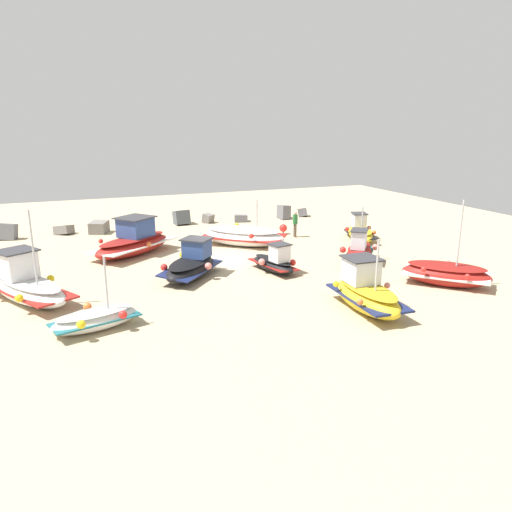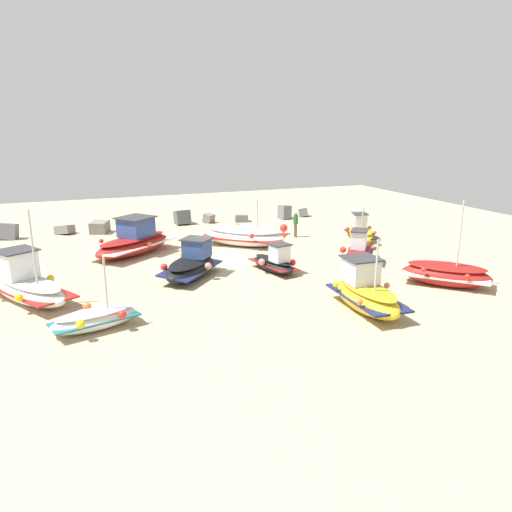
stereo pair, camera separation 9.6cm
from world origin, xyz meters
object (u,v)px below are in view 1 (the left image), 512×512
at_px(fishing_boat_6, 366,293).
at_px(fishing_boat_8, 446,274).
at_px(fishing_boat_1, 359,252).
at_px(mooring_buoy_0, 283,228).
at_px(fishing_boat_4, 27,285).
at_px(fishing_boat_0, 274,262).
at_px(fishing_boat_2, 95,319).
at_px(fishing_boat_3, 133,242).
at_px(fishing_boat_5, 360,232).
at_px(fishing_boat_7, 192,265).
at_px(person_walking, 295,222).
at_px(fishing_boat_9, 244,236).

height_order(fishing_boat_6, fishing_boat_8, fishing_boat_8).
height_order(fishing_boat_1, mooring_buoy_0, fishing_boat_1).
distance_m(fishing_boat_4, fishing_boat_6, 14.33).
bearing_deg(fishing_boat_0, fishing_boat_2, -77.32).
height_order(fishing_boat_3, fishing_boat_6, fishing_boat_6).
bearing_deg(fishing_boat_5, mooring_buoy_0, 68.36).
bearing_deg(fishing_boat_3, fishing_boat_6, -97.19).
distance_m(fishing_boat_3, fishing_boat_7, 5.87).
distance_m(fishing_boat_2, fishing_boat_6, 10.62).
bearing_deg(fishing_boat_2, fishing_boat_8, 161.82).
bearing_deg(fishing_boat_5, fishing_boat_8, -169.46).
relative_size(fishing_boat_5, person_walking, 2.21).
bearing_deg(fishing_boat_9, fishing_boat_7, 89.13).
bearing_deg(fishing_boat_0, fishing_boat_9, 162.47).
distance_m(fishing_boat_5, person_walking, 4.30).
distance_m(fishing_boat_1, fishing_boat_5, 5.75).
height_order(fishing_boat_0, person_walking, person_walking).
height_order(fishing_boat_1, fishing_boat_5, fishing_boat_1).
bearing_deg(fishing_boat_8, fishing_boat_3, 5.37).
height_order(fishing_boat_5, fishing_boat_7, fishing_boat_7).
distance_m(fishing_boat_7, person_walking, 10.60).
distance_m(fishing_boat_4, mooring_buoy_0, 17.59).
relative_size(fishing_boat_1, fishing_boat_2, 1.09).
relative_size(fishing_boat_1, fishing_boat_6, 0.92).
distance_m(fishing_boat_4, fishing_boat_5, 20.16).
bearing_deg(fishing_boat_6, fishing_boat_8, -74.16).
distance_m(fishing_boat_6, fishing_boat_7, 8.85).
relative_size(fishing_boat_2, fishing_boat_9, 0.65).
xyz_separation_m(fishing_boat_1, fishing_boat_3, (-11.10, 6.45, 0.10)).
bearing_deg(fishing_boat_5, fishing_boat_4, 122.19).
distance_m(fishing_boat_6, fishing_boat_8, 5.46).
relative_size(fishing_boat_4, fishing_boat_6, 1.26).
relative_size(fishing_boat_5, fishing_boat_6, 0.92).
bearing_deg(fishing_boat_6, fishing_boat_7, 40.52).
bearing_deg(mooring_buoy_0, person_walking, -73.00).
xyz_separation_m(fishing_boat_4, fishing_boat_8, (18.19, -4.96, -0.14)).
relative_size(fishing_boat_2, fishing_boat_4, 0.67).
xyz_separation_m(fishing_boat_2, mooring_buoy_0, (13.23, 12.20, 0.02)).
bearing_deg(fishing_boat_2, fishing_boat_1, -179.73).
bearing_deg(fishing_boat_4, fishing_boat_7, -114.69).
bearing_deg(fishing_boat_1, fishing_boat_4, -51.03).
bearing_deg(mooring_buoy_0, fishing_boat_7, -138.91).
distance_m(fishing_boat_1, fishing_boat_7, 9.10).
distance_m(fishing_boat_4, fishing_boat_8, 18.85).
bearing_deg(fishing_boat_6, fishing_boat_9, 5.99).
bearing_deg(fishing_boat_8, fishing_boat_2, 43.82).
relative_size(fishing_boat_1, fishing_boat_3, 0.67).
bearing_deg(fishing_boat_6, fishing_boat_1, -28.64).
bearing_deg(fishing_boat_6, mooring_buoy_0, -9.10).
relative_size(fishing_boat_0, fishing_boat_3, 0.58).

